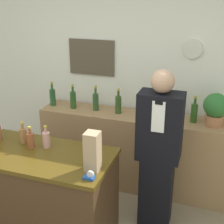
# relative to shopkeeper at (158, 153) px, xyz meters

# --- Properties ---
(back_wall) EXTENTS (5.20, 0.09, 2.70)m
(back_wall) POSITION_rel_shopkeeper_xyz_m (-0.65, 0.87, 0.51)
(back_wall) COLOR silver
(back_wall) RESTS_ON ground_plane
(back_shelf) EXTENTS (2.32, 0.43, 0.96)m
(back_shelf) POSITION_rel_shopkeeper_xyz_m (-0.42, 0.60, -0.36)
(back_shelf) COLOR #9E754C
(back_shelf) RESTS_ON ground_plane
(display_counter) EXTENTS (1.33, 0.69, 0.96)m
(display_counter) POSITION_rel_shopkeeper_xyz_m (-0.98, -0.58, -0.36)
(display_counter) COLOR #422B19
(display_counter) RESTS_ON ground_plane
(shopkeeper) EXTENTS (0.43, 0.27, 1.69)m
(shopkeeper) POSITION_rel_shopkeeper_xyz_m (0.00, 0.00, 0.00)
(shopkeeper) COLOR black
(shopkeeper) RESTS_ON ground_plane
(potted_plant) EXTENTS (0.26, 0.26, 0.36)m
(potted_plant) POSITION_rel_shopkeeper_xyz_m (0.49, 0.60, 0.32)
(potted_plant) COLOR #B27047
(potted_plant) RESTS_ON back_shelf
(paper_bag) EXTENTS (0.12, 0.12, 0.34)m
(paper_bag) POSITION_rel_shopkeeper_xyz_m (-0.42, -0.68, 0.29)
(paper_bag) COLOR tan
(paper_bag) RESTS_ON display_counter
(tape_dispenser) EXTENTS (0.09, 0.06, 0.07)m
(tape_dispenser) POSITION_rel_shopkeeper_xyz_m (-0.40, -0.81, 0.14)
(tape_dispenser) COLOR #1E4799
(tape_dispenser) RESTS_ON display_counter
(counter_bottle_2) EXTENTS (0.07, 0.07, 0.22)m
(counter_bottle_2) POSITION_rel_shopkeeper_xyz_m (-1.24, -0.44, 0.20)
(counter_bottle_2) COLOR #9C683B
(counter_bottle_2) RESTS_ON display_counter
(counter_bottle_3) EXTENTS (0.07, 0.07, 0.22)m
(counter_bottle_3) POSITION_rel_shopkeeper_xyz_m (-1.12, -0.51, 0.20)
(counter_bottle_3) COLOR brown
(counter_bottle_3) RESTS_ON display_counter
(counter_bottle_4) EXTENTS (0.07, 0.07, 0.22)m
(counter_bottle_4) POSITION_rel_shopkeeper_xyz_m (-0.99, -0.45, 0.20)
(counter_bottle_4) COLOR tan
(counter_bottle_4) RESTS_ON display_counter
(shelf_bottle_0) EXTENTS (0.07, 0.07, 0.31)m
(shelf_bottle_0) POSITION_rel_shopkeeper_xyz_m (-1.50, 0.60, 0.24)
(shelf_bottle_0) COLOR #27502A
(shelf_bottle_0) RESTS_ON back_shelf
(shelf_bottle_1) EXTENTS (0.07, 0.07, 0.31)m
(shelf_bottle_1) POSITION_rel_shopkeeper_xyz_m (-1.20, 0.59, 0.24)
(shelf_bottle_1) COLOR #284E21
(shelf_bottle_1) RESTS_ON back_shelf
(shelf_bottle_2) EXTENTS (0.07, 0.07, 0.31)m
(shelf_bottle_2) POSITION_rel_shopkeeper_xyz_m (-0.91, 0.61, 0.24)
(shelf_bottle_2) COLOR #2E5027
(shelf_bottle_2) RESTS_ON back_shelf
(shelf_bottle_3) EXTENTS (0.07, 0.07, 0.31)m
(shelf_bottle_3) POSITION_rel_shopkeeper_xyz_m (-0.61, 0.60, 0.24)
(shelf_bottle_3) COLOR #304D21
(shelf_bottle_3) RESTS_ON back_shelf
(shelf_bottle_4) EXTENTS (0.07, 0.07, 0.31)m
(shelf_bottle_4) POSITION_rel_shopkeeper_xyz_m (-0.32, 0.61, 0.24)
(shelf_bottle_4) COLOR #274E27
(shelf_bottle_4) RESTS_ON back_shelf
(shelf_bottle_5) EXTENTS (0.07, 0.07, 0.31)m
(shelf_bottle_5) POSITION_rel_shopkeeper_xyz_m (-0.02, 0.59, 0.24)
(shelf_bottle_5) COLOR #2D551E
(shelf_bottle_5) RESTS_ON back_shelf
(shelf_bottle_6) EXTENTS (0.07, 0.07, 0.31)m
(shelf_bottle_6) POSITION_rel_shopkeeper_xyz_m (0.27, 0.61, 0.24)
(shelf_bottle_6) COLOR #2A501C
(shelf_bottle_6) RESTS_ON back_shelf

